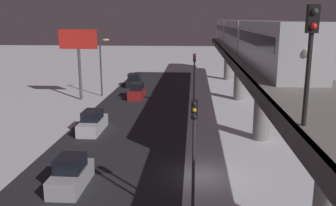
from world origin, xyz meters
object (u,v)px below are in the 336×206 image
at_px(subway_train, 241,34).
at_px(sedan_silver, 71,175).
at_px(commercial_billboard, 78,46).
at_px(sedan_red, 137,92).
at_px(sedan_white, 93,123).
at_px(traffic_light_near, 194,144).
at_px(traffic_light_mid, 194,73).
at_px(sedan_black, 134,81).
at_px(rail_signal, 311,45).

distance_m(subway_train, sedan_silver, 30.81).
bearing_deg(sedan_silver, commercial_billboard, -74.17).
height_order(sedan_red, sedan_white, same).
xyz_separation_m(traffic_light_near, traffic_light_mid, (0.00, -23.89, 0.00)).
distance_m(sedan_red, sedan_white, 15.01).
relative_size(sedan_silver, traffic_light_near, 0.64).
bearing_deg(commercial_billboard, sedan_silver, 105.83).
bearing_deg(traffic_light_near, sedan_black, -76.37).
relative_size(subway_train, sedan_red, 12.65).
distance_m(sedan_white, sedan_black, 23.44).
height_order(subway_train, traffic_light_mid, subway_train).
relative_size(rail_signal, sedan_white, 0.86).
xyz_separation_m(sedan_red, sedan_black, (1.80, -8.54, 0.00)).
bearing_deg(sedan_black, traffic_light_mid, 122.74).
xyz_separation_m(sedan_black, commercial_billboard, (5.21, 10.10, 6.03)).
distance_m(sedan_red, sedan_silver, 26.29).
bearing_deg(sedan_silver, rail_signal, 143.92).
relative_size(sedan_white, commercial_billboard, 0.52).
height_order(sedan_silver, traffic_light_mid, traffic_light_mid).
bearing_deg(traffic_light_near, subway_train, -100.85).
bearing_deg(sedan_black, sedan_white, 90.00).
relative_size(traffic_light_near, traffic_light_mid, 1.00).
xyz_separation_m(sedan_silver, commercial_billboard, (7.01, -24.74, 6.03)).
xyz_separation_m(rail_signal, sedan_red, (11.20, -34.46, -8.52)).
relative_size(sedan_silver, traffic_light_mid, 0.64).
height_order(sedan_silver, traffic_light_near, traffic_light_near).
bearing_deg(sedan_red, commercial_billboard, 12.53).
height_order(sedan_red, sedan_silver, same).
distance_m(subway_train, sedan_white, 22.82).
relative_size(sedan_red, sedan_black, 1.05).
xyz_separation_m(sedan_red, traffic_light_near, (-7.50, 29.81, 3.40)).
distance_m(sedan_red, commercial_billboard, 9.38).
height_order(sedan_red, sedan_black, same).
distance_m(rail_signal, sedan_white, 24.99).
bearing_deg(commercial_billboard, sedan_white, 111.34).
height_order(sedan_black, sedan_silver, same).
xyz_separation_m(sedan_red, sedan_white, (1.80, 14.90, -0.00)).
bearing_deg(sedan_white, sedan_red, -96.89).
xyz_separation_m(subway_train, sedan_red, (13.30, 0.44, -7.57)).
relative_size(sedan_black, sedan_silver, 1.02).
bearing_deg(subway_train, commercial_billboard, 5.62).
xyz_separation_m(rail_signal, commercial_billboard, (18.22, -32.90, -2.49)).
bearing_deg(traffic_light_mid, sedan_white, 44.00).
height_order(subway_train, sedan_silver, subway_train).
height_order(rail_signal, sedan_silver, rail_signal).
bearing_deg(subway_train, rail_signal, 86.57).
xyz_separation_m(sedan_silver, traffic_light_mid, (-7.50, -20.37, 3.40)).
distance_m(traffic_light_near, commercial_billboard, 31.87).
bearing_deg(commercial_billboard, rail_signal, 118.97).
relative_size(sedan_red, sedan_white, 0.94).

